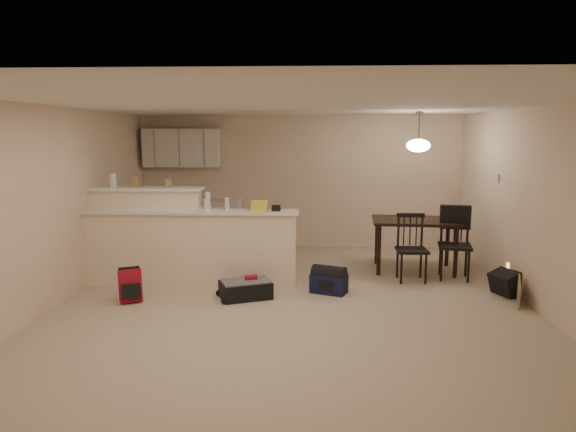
# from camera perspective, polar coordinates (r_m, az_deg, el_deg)

# --- Properties ---
(room) EXTENTS (7.00, 7.02, 2.50)m
(room) POSITION_cam_1_polar(r_m,az_deg,el_deg) (6.27, 0.63, 0.78)
(room) COLOR #BEAD92
(room) RESTS_ON ground
(breakfast_bar) EXTENTS (3.08, 0.58, 1.39)m
(breakfast_bar) POSITION_cam_1_polar(r_m,az_deg,el_deg) (7.60, -12.50, -2.86)
(breakfast_bar) COLOR #F7E5C8
(breakfast_bar) RESTS_ON ground
(upper_cabinets) EXTENTS (1.40, 0.34, 0.70)m
(upper_cabinets) POSITION_cam_1_polar(r_m,az_deg,el_deg) (9.82, -11.74, 7.43)
(upper_cabinets) COLOR white
(upper_cabinets) RESTS_ON room
(kitchen_counter) EXTENTS (1.80, 0.60, 0.90)m
(kitchen_counter) POSITION_cam_1_polar(r_m,az_deg,el_deg) (9.79, -10.52, -1.08)
(kitchen_counter) COLOR white
(kitchen_counter) RESTS_ON ground
(thermostat) EXTENTS (0.02, 0.12, 0.12)m
(thermostat) POSITION_cam_1_polar(r_m,az_deg,el_deg) (8.26, 22.26, 3.87)
(thermostat) COLOR beige
(thermostat) RESTS_ON room
(jar) EXTENTS (0.10, 0.10, 0.20)m
(jar) POSITION_cam_1_polar(r_m,az_deg,el_deg) (7.89, -18.87, 3.77)
(jar) COLOR silver
(jar) RESTS_ON breakfast_bar
(cereal_box) EXTENTS (0.10, 0.07, 0.16)m
(cereal_box) POSITION_cam_1_polar(r_m,az_deg,el_deg) (7.78, -16.59, 3.66)
(cereal_box) COLOR #937A4C
(cereal_box) RESTS_ON breakfast_bar
(small_box) EXTENTS (0.08, 0.06, 0.12)m
(small_box) POSITION_cam_1_polar(r_m,az_deg,el_deg) (7.63, -13.14, 3.56)
(small_box) COLOR #937A4C
(small_box) RESTS_ON breakfast_bar
(bottle_a) EXTENTS (0.07, 0.07, 0.26)m
(bottle_a) POSITION_cam_1_polar(r_m,az_deg,el_deg) (7.30, -8.89, 1.63)
(bottle_a) COLOR silver
(bottle_a) RESTS_ON breakfast_bar
(bottle_b) EXTENTS (0.06, 0.06, 0.18)m
(bottle_b) POSITION_cam_1_polar(r_m,az_deg,el_deg) (7.26, -6.80, 1.31)
(bottle_b) COLOR silver
(bottle_b) RESTS_ON breakfast_bar
(bag_lump) EXTENTS (0.22, 0.18, 0.14)m
(bag_lump) POSITION_cam_1_polar(r_m,az_deg,el_deg) (7.20, -3.20, 1.14)
(bag_lump) COLOR #937A4C
(bag_lump) RESTS_ON breakfast_bar
(pouch) EXTENTS (0.12, 0.10, 0.08)m
(pouch) POSITION_cam_1_polar(r_m,az_deg,el_deg) (7.19, -1.32, 0.89)
(pouch) COLOR #937A4C
(pouch) RESTS_ON breakfast_bar
(extra_item_x) EXTENTS (0.05, 0.05, 0.17)m
(extra_item_x) POSITION_cam_1_polar(r_m,az_deg,el_deg) (7.31, -8.91, 1.30)
(extra_item_x) COLOR silver
(extra_item_x) RESTS_ON breakfast_bar
(extra_item_y) EXTENTS (0.07, 0.07, 0.17)m
(extra_item_y) POSITION_cam_1_polar(r_m,az_deg,el_deg) (7.31, -9.07, 1.27)
(extra_item_y) COLOR silver
(extra_item_y) RESTS_ON breakfast_bar
(dining_table) EXTENTS (1.39, 0.98, 0.83)m
(dining_table) POSITION_cam_1_polar(r_m,az_deg,el_deg) (8.33, 13.94, -1.05)
(dining_table) COLOR black
(dining_table) RESTS_ON ground
(pendant_lamp) EXTENTS (0.36, 0.36, 0.62)m
(pendant_lamp) POSITION_cam_1_polar(r_m,az_deg,el_deg) (8.21, 14.28, 7.67)
(pendant_lamp) COLOR brown
(pendant_lamp) RESTS_ON room
(dining_chair_near) EXTENTS (0.44, 0.42, 0.99)m
(dining_chair_near) POSITION_cam_1_polar(r_m,az_deg,el_deg) (7.77, 13.61, -3.50)
(dining_chair_near) COLOR black
(dining_chair_near) RESTS_ON ground
(dining_chair_far) EXTENTS (0.54, 0.53, 1.07)m
(dining_chair_far) POSITION_cam_1_polar(r_m,az_deg,el_deg) (8.04, 18.06, -2.98)
(dining_chair_far) COLOR black
(dining_chair_far) RESTS_ON ground
(suitcase) EXTENTS (0.76, 0.63, 0.22)m
(suitcase) POSITION_cam_1_polar(r_m,az_deg,el_deg) (6.91, -4.74, -8.16)
(suitcase) COLOR black
(suitcase) RESTS_ON ground
(red_backpack) EXTENTS (0.33, 0.28, 0.42)m
(red_backpack) POSITION_cam_1_polar(r_m,az_deg,el_deg) (7.02, -17.13, -7.40)
(red_backpack) COLOR maroon
(red_backpack) RESTS_ON ground
(navy_duffel) EXTENTS (0.54, 0.42, 0.26)m
(navy_duffel) POSITION_cam_1_polar(r_m,az_deg,el_deg) (7.11, 4.56, -7.49)
(navy_duffel) COLOR #12163A
(navy_duffel) RESTS_ON ground
(black_daypack) EXTENTS (0.38, 0.44, 0.32)m
(black_daypack) POSITION_cam_1_polar(r_m,az_deg,el_deg) (7.57, 23.06, -6.92)
(black_daypack) COLOR black
(black_daypack) RESTS_ON ground
(cardboard_sheet) EXTENTS (0.16, 0.42, 0.33)m
(cardboard_sheet) POSITION_cam_1_polar(r_m,az_deg,el_deg) (7.18, 24.27, -7.82)
(cardboard_sheet) COLOR #937A4C
(cardboard_sheet) RESTS_ON ground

